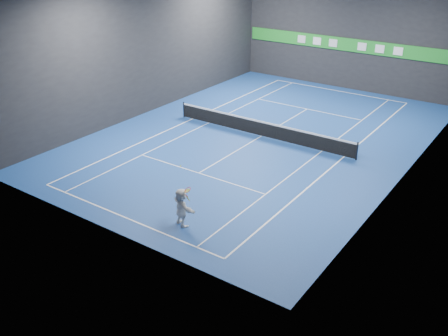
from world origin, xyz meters
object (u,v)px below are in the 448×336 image
Objects in this scene: tennis_ball at (181,166)px; tennis_net at (261,128)px; tennis_racket at (188,191)px; player at (182,207)px.

tennis_net is (-2.44, 10.72, -2.22)m from tennis_ball.
tennis_racket is at bearing -15.37° from tennis_ball.
tennis_net is (-2.54, 10.89, -0.34)m from player.
tennis_ball is at bearing -36.76° from player.
player is at bearing -59.72° from tennis_ball.
tennis_ball reaches higher than tennis_net.
tennis_ball is 0.10× the size of tennis_racket.
tennis_ball is 1.11m from tennis_racket.
tennis_net is at bearing -53.92° from player.
tennis_ball reaches higher than tennis_racket.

